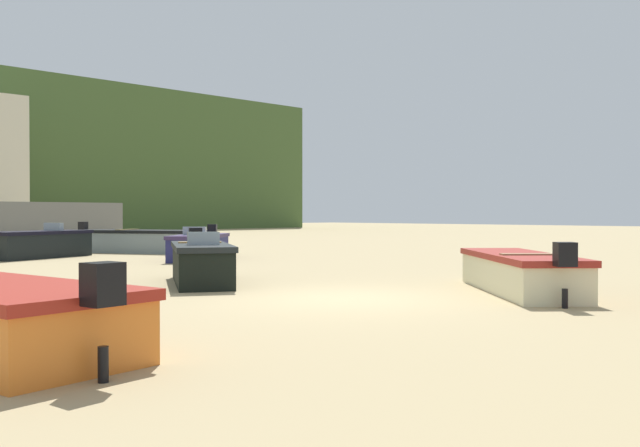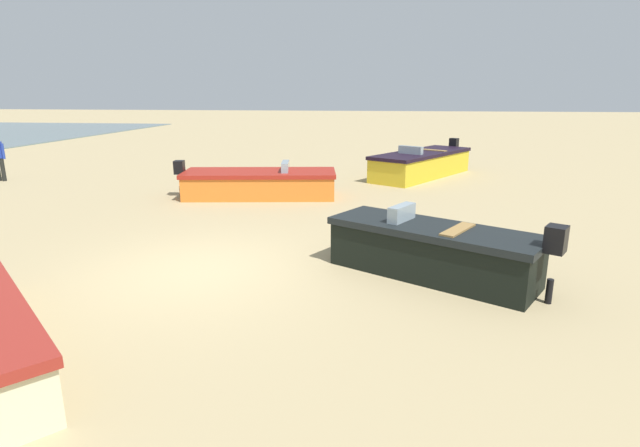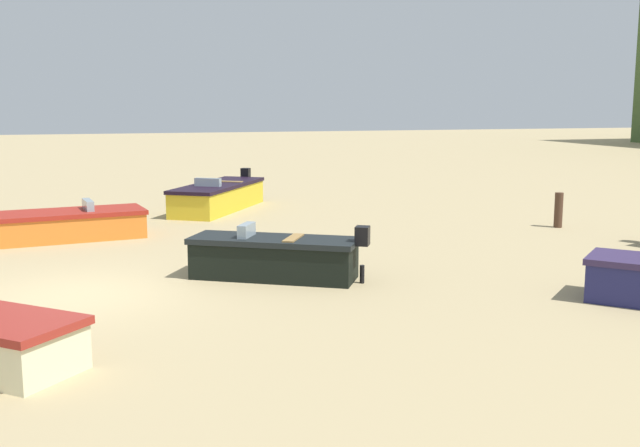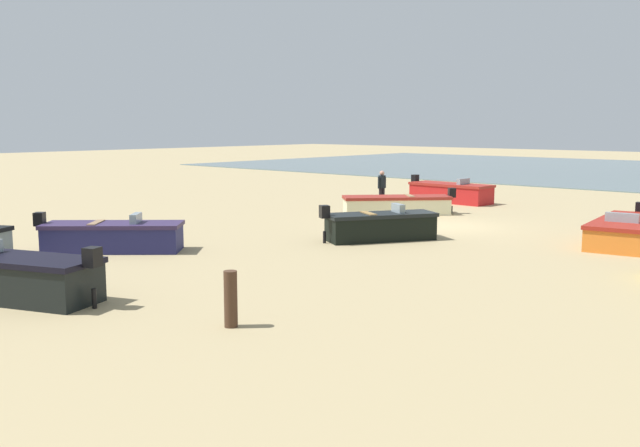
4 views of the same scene
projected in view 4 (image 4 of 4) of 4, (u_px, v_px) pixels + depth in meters
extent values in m
plane|color=tan|center=(441.00, 226.00, 26.16)|extent=(160.00, 160.00, 0.00)
cube|color=orange|center=(626.00, 234.00, 22.17)|extent=(2.24, 4.65, 0.67)
cube|color=maroon|center=(627.00, 221.00, 22.11)|extent=(2.34, 4.76, 0.12)
cylinder|color=black|center=(640.00, 229.00, 24.17)|extent=(0.11, 0.11, 0.33)
cube|color=#8C9EA8|center=(622.00, 218.00, 21.44)|extent=(0.99, 0.34, 0.28)
cube|color=black|center=(13.00, 281.00, 15.10)|extent=(4.06, 2.61, 0.83)
cube|color=black|center=(11.00, 259.00, 15.03)|extent=(4.18, 2.72, 0.12)
cube|color=black|center=(92.00, 257.00, 14.28)|extent=(0.38, 0.40, 0.40)
cylinder|color=black|center=(94.00, 298.00, 14.40)|extent=(0.13, 0.13, 0.42)
cube|color=beige|center=(397.00, 207.00, 29.55)|extent=(3.88, 4.07, 0.65)
cube|color=maroon|center=(397.00, 197.00, 29.49)|extent=(4.00, 4.20, 0.12)
cube|color=black|center=(452.00, 193.00, 29.69)|extent=(0.43, 0.42, 0.40)
cylinder|color=black|center=(451.00, 210.00, 29.79)|extent=(0.14, 0.14, 0.32)
cube|color=#97754F|center=(409.00, 196.00, 29.54)|extent=(0.95, 0.90, 0.08)
cube|color=black|center=(381.00, 228.00, 22.90)|extent=(2.74, 3.59, 0.77)
cube|color=black|center=(381.00, 215.00, 22.84)|extent=(2.86, 3.72, 0.12)
cube|color=black|center=(324.00, 212.00, 22.23)|extent=(0.42, 0.40, 0.40)
cylinder|color=black|center=(324.00, 237.00, 22.35)|extent=(0.14, 0.14, 0.39)
cube|color=#8C9EA8|center=(398.00, 208.00, 22.99)|extent=(0.69, 0.51, 0.28)
cube|color=olive|center=(368.00, 214.00, 22.70)|extent=(0.95, 0.69, 0.08)
cube|color=red|center=(451.00, 194.00, 34.08)|extent=(4.03, 1.58, 0.80)
cube|color=maroon|center=(451.00, 185.00, 34.02)|extent=(4.14, 1.67, 0.12)
cube|color=black|center=(415.00, 179.00, 35.51)|extent=(0.30, 0.33, 0.40)
cylinder|color=black|center=(415.00, 195.00, 35.62)|extent=(0.10, 0.10, 0.40)
cube|color=#8C9EA8|center=(463.00, 181.00, 33.51)|extent=(0.24, 0.84, 0.28)
cube|color=navy|center=(113.00, 239.00, 20.90)|extent=(3.74, 3.61, 0.73)
cube|color=#32254B|center=(113.00, 225.00, 20.84)|extent=(3.87, 3.74, 0.12)
cube|color=black|center=(40.00, 219.00, 20.78)|extent=(0.42, 0.43, 0.40)
cylinder|color=black|center=(41.00, 245.00, 20.89)|extent=(0.14, 0.14, 0.37)
cube|color=#8C9EA8|center=(136.00, 218.00, 20.82)|extent=(0.66, 0.69, 0.28)
cube|color=#8E6C4E|center=(96.00, 223.00, 20.82)|extent=(0.91, 0.95, 0.08)
cylinder|color=#472F21|center=(231.00, 299.00, 13.04)|extent=(0.25, 0.25, 1.06)
cylinder|color=black|center=(380.00, 197.00, 32.75)|extent=(0.15, 0.15, 0.82)
cylinder|color=black|center=(383.00, 196.00, 32.88)|extent=(0.15, 0.15, 0.82)
cylinder|color=black|center=(382.00, 182.00, 32.72)|extent=(0.37, 0.37, 0.58)
cylinder|color=black|center=(379.00, 183.00, 32.57)|extent=(0.10, 0.10, 0.54)
cylinder|color=black|center=(385.00, 182.00, 32.87)|extent=(0.10, 0.10, 0.54)
sphere|color=tan|center=(382.00, 173.00, 32.66)|extent=(0.24, 0.24, 0.22)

